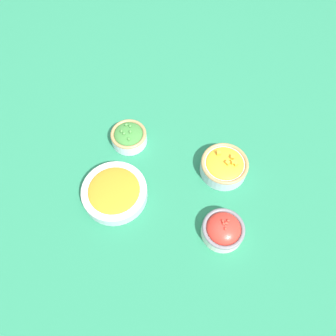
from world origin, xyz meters
name	(u,v)px	position (x,y,z in m)	size (l,w,h in m)	color
ground_plane	(168,173)	(0.00, 0.00, 0.00)	(3.00, 3.00, 0.00)	#23704C
bowl_broccoli	(129,136)	(-0.15, 0.09, 0.03)	(0.12, 0.12, 0.06)	silver
bowl_squash	(224,166)	(0.17, 0.04, 0.03)	(0.15, 0.15, 0.07)	#B2C1CC
bowl_carrots	(114,192)	(-0.14, -0.11, 0.03)	(0.20, 0.20, 0.05)	#B2C1CC
bowl_cherry_tomatoes	(223,229)	(0.19, -0.16, 0.03)	(0.12, 0.12, 0.07)	silver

